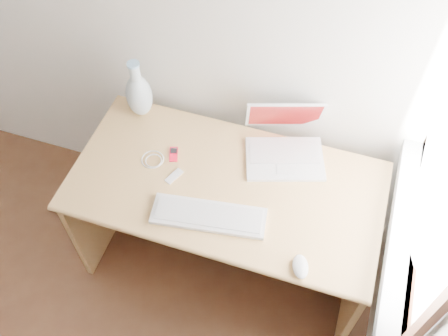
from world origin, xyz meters
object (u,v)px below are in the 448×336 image
(external_keyboard, at_px, (209,216))
(vase, at_px, (139,94))
(desk, at_px, (231,195))
(laptop, at_px, (288,145))

(external_keyboard, xyz_separation_m, vase, (-0.50, 0.46, 0.12))
(external_keyboard, height_order, vase, vase)
(desk, relative_size, external_keyboard, 2.78)
(laptop, xyz_separation_m, vase, (-0.73, 0.02, 0.07))
(external_keyboard, distance_m, vase, 0.69)
(desk, xyz_separation_m, external_keyboard, (-0.02, -0.27, 0.22))
(desk, height_order, external_keyboard, external_keyboard)
(desk, height_order, laptop, laptop)
(laptop, bearing_deg, desk, -159.38)
(desk, relative_size, vase, 4.32)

